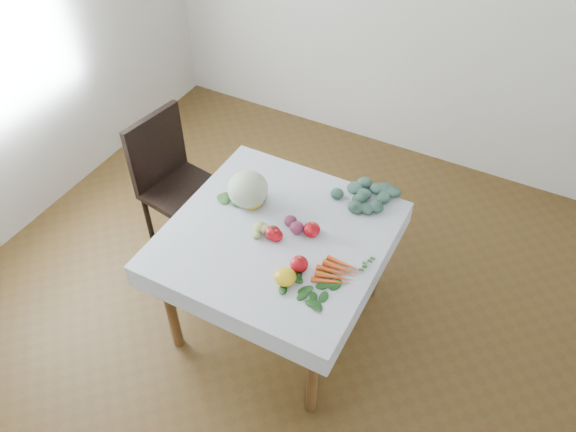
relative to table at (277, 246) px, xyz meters
name	(u,v)px	position (x,y,z in m)	size (l,w,h in m)	color
ground	(279,317)	(0.00, 0.00, -0.65)	(4.00, 4.00, 0.00)	brown
table	(277,246)	(0.00, 0.00, 0.00)	(1.00, 1.00, 0.75)	brown
tablecloth	(277,234)	(0.00, 0.00, 0.10)	(1.12, 1.12, 0.01)	white
chair	(172,176)	(-0.94, 0.30, -0.10)	(0.50, 0.50, 0.97)	black
cabbage	(248,189)	(-0.25, 0.13, 0.20)	(0.22, 0.22, 0.20)	beige
tomato_a	(276,235)	(0.02, -0.04, 0.13)	(0.07, 0.07, 0.06)	red
tomato_b	(273,233)	(0.00, -0.04, 0.14)	(0.08, 0.08, 0.07)	red
tomato_c	(312,229)	(0.17, 0.08, 0.14)	(0.09, 0.09, 0.08)	red
tomato_d	(299,264)	(0.22, -0.17, 0.14)	(0.09, 0.09, 0.08)	red
heirloom_back	(252,200)	(-0.22, 0.12, 0.15)	(0.13, 0.13, 0.09)	yellow
heirloom_front	(285,277)	(0.19, -0.27, 0.14)	(0.11, 0.11, 0.08)	yellow
onion_a	(291,221)	(0.04, 0.09, 0.13)	(0.07, 0.07, 0.06)	#5D1A38
onion_b	(297,228)	(0.09, 0.06, 0.13)	(0.08, 0.08, 0.06)	#5D1A38
tomatillo_cluster	(264,236)	(-0.04, -0.07, 0.13)	(0.16, 0.10, 0.05)	#B1BE6D
carrot_bunch	(339,273)	(0.41, -0.11, 0.12)	(0.21, 0.20, 0.03)	#E15019
kale_bunch	(364,196)	(0.30, 0.46, 0.13)	(0.34, 0.31, 0.05)	#3B6050
basil_bunch	(309,286)	(0.31, -0.24, 0.11)	(0.28, 0.20, 0.01)	#1E531A
dill_bunch	(243,197)	(-0.30, 0.15, 0.11)	(0.20, 0.20, 0.02)	#4A843C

